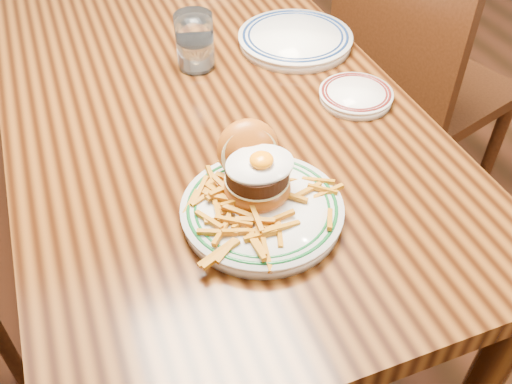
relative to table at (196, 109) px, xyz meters
name	(u,v)px	position (x,y,z in m)	size (l,w,h in m)	color
floor	(211,279)	(0.00, 0.00, -0.66)	(6.00, 6.00, 0.00)	black
table	(196,109)	(0.00, 0.00, 0.00)	(0.85, 1.60, 0.75)	black
chair_right	(412,81)	(0.70, 0.11, -0.14)	(0.56, 0.56, 0.97)	#3E1D0D
main_plate	(260,195)	(-0.01, -0.45, 0.12)	(0.28, 0.29, 0.14)	white
side_plate	(356,95)	(0.31, -0.21, 0.10)	(0.16, 0.16, 0.02)	white
rear_plate	(295,39)	(0.28, 0.05, 0.11)	(0.28, 0.28, 0.03)	white
water_glass	(195,45)	(0.02, 0.04, 0.15)	(0.09, 0.09, 0.13)	white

